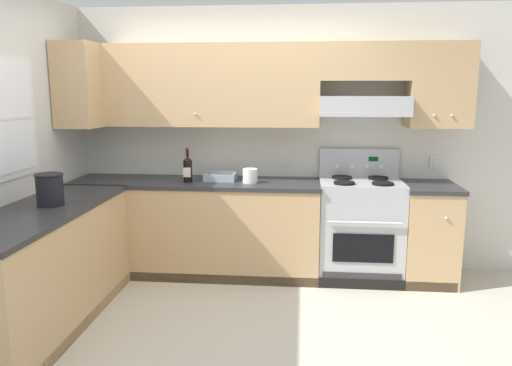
% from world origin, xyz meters
% --- Properties ---
extents(ground_plane, '(7.04, 7.04, 0.00)m').
position_xyz_m(ground_plane, '(0.00, 0.00, 0.00)').
color(ground_plane, beige).
extents(wall_back, '(4.68, 0.57, 2.55)m').
position_xyz_m(wall_back, '(0.39, 1.53, 1.48)').
color(wall_back, silver).
rests_on(wall_back, ground_plane).
extents(wall_left, '(0.47, 4.00, 2.55)m').
position_xyz_m(wall_left, '(-1.59, 0.23, 1.34)').
color(wall_left, silver).
rests_on(wall_left, ground_plane).
extents(counter_back_run, '(3.60, 0.65, 0.91)m').
position_xyz_m(counter_back_run, '(0.01, 1.24, 0.45)').
color(counter_back_run, tan).
rests_on(counter_back_run, ground_plane).
extents(counter_left_run, '(0.63, 1.91, 0.91)m').
position_xyz_m(counter_left_run, '(-1.24, -0.00, 0.45)').
color(counter_left_run, tan).
rests_on(counter_left_run, ground_plane).
extents(stove, '(0.76, 0.62, 1.20)m').
position_xyz_m(stove, '(1.20, 1.25, 0.48)').
color(stove, '#B7BABC').
rests_on(stove, ground_plane).
extents(wine_bottle, '(0.08, 0.08, 0.32)m').
position_xyz_m(wine_bottle, '(-0.42, 1.17, 1.04)').
color(wine_bottle, black).
rests_on(wine_bottle, counter_back_run).
extents(bowl, '(0.29, 0.25, 0.07)m').
position_xyz_m(bowl, '(-0.13, 1.31, 0.93)').
color(bowl, '#9EADB7').
rests_on(bowl, counter_back_run).
extents(bucket, '(0.21, 0.21, 0.24)m').
position_xyz_m(bucket, '(-1.22, 0.13, 1.04)').
color(bucket, black).
rests_on(bucket, counter_left_run).
extents(paper_towel_roll, '(0.14, 0.14, 0.13)m').
position_xyz_m(paper_towel_roll, '(0.17, 1.18, 0.98)').
color(paper_towel_roll, white).
rests_on(paper_towel_roll, counter_back_run).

